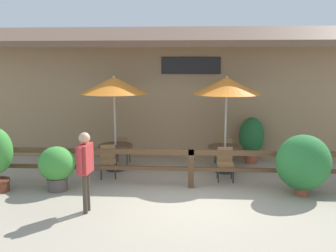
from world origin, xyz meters
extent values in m
plane|color=#9E937F|center=(0.00, 0.00, 0.00)|extent=(60.00, 60.00, 0.00)
cube|color=#997A56|center=(0.00, 4.20, 1.80)|extent=(14.00, 0.40, 3.60)
cube|color=brown|center=(0.00, 3.65, 3.88)|extent=(14.28, 1.48, 0.70)
cube|color=black|center=(-0.04, 3.97, 3.00)|extent=(1.86, 0.04, 0.52)
cube|color=brown|center=(0.00, 1.05, 0.89)|extent=(10.40, 0.14, 0.11)
cube|color=brown|center=(0.00, 1.05, 0.47)|extent=(10.40, 0.10, 0.09)
cube|color=brown|center=(0.00, 1.05, 0.47)|extent=(0.14, 0.14, 0.95)
cylinder|color=#B7B2A8|center=(-2.18, 2.48, 1.15)|extent=(0.06, 0.06, 2.29)
cone|color=orange|center=(-2.18, 2.48, 2.46)|extent=(1.90, 1.90, 0.47)
sphere|color=#B2ADA3|center=(-2.18, 2.48, 2.69)|extent=(0.07, 0.07, 0.07)
cylinder|color=#4C3826|center=(-2.18, 2.48, 0.72)|extent=(0.98, 0.98, 0.05)
cylinder|color=#333333|center=(-2.18, 2.48, 0.35)|extent=(0.07, 0.07, 0.69)
cylinder|color=#333333|center=(-2.18, 2.48, 0.01)|extent=(0.54, 0.54, 0.03)
cube|color=olive|center=(-2.23, 1.73, 0.45)|extent=(0.50, 0.50, 0.05)
cube|color=olive|center=(-2.28, 1.91, 0.67)|extent=(0.40, 0.13, 0.40)
cylinder|color=#2D2D2D|center=(-2.38, 1.50, 0.21)|extent=(0.04, 0.04, 0.42)
cylinder|color=#2D2D2D|center=(-2.01, 1.58, 0.21)|extent=(0.04, 0.04, 0.42)
cylinder|color=#2D2D2D|center=(-2.46, 1.87, 0.21)|extent=(0.04, 0.04, 0.42)
cylinder|color=#2D2D2D|center=(-2.09, 1.95, 0.21)|extent=(0.04, 0.04, 0.42)
cube|color=olive|center=(-2.13, 3.24, 0.45)|extent=(0.44, 0.44, 0.05)
cube|color=olive|center=(-2.14, 3.05, 0.67)|extent=(0.40, 0.06, 0.40)
cylinder|color=#2D2D2D|center=(-1.93, 3.42, 0.21)|extent=(0.04, 0.04, 0.42)
cylinder|color=#2D2D2D|center=(-2.31, 3.44, 0.21)|extent=(0.04, 0.04, 0.42)
cylinder|color=#2D2D2D|center=(-1.95, 3.04, 0.21)|extent=(0.04, 0.04, 0.42)
cylinder|color=#2D2D2D|center=(-2.33, 3.06, 0.21)|extent=(0.04, 0.04, 0.42)
cylinder|color=#B7B2A8|center=(0.95, 2.47, 1.15)|extent=(0.06, 0.06, 2.29)
cone|color=orange|center=(0.95, 2.47, 2.46)|extent=(1.90, 1.90, 0.47)
sphere|color=#B2ADA3|center=(0.95, 2.47, 2.69)|extent=(0.07, 0.07, 0.07)
cylinder|color=#4C3826|center=(0.95, 2.47, 0.72)|extent=(0.98, 0.98, 0.05)
cylinder|color=#333333|center=(0.95, 2.47, 0.35)|extent=(0.07, 0.07, 0.69)
cylinder|color=#333333|center=(0.95, 2.47, 0.01)|extent=(0.54, 0.54, 0.03)
cube|color=olive|center=(0.90, 1.65, 0.45)|extent=(0.42, 0.42, 0.05)
cube|color=olive|center=(0.90, 1.84, 0.67)|extent=(0.40, 0.04, 0.40)
cylinder|color=#2D2D2D|center=(0.71, 1.46, 0.21)|extent=(0.04, 0.04, 0.42)
cylinder|color=#2D2D2D|center=(1.09, 1.46, 0.21)|extent=(0.04, 0.04, 0.42)
cylinder|color=#2D2D2D|center=(0.71, 1.84, 0.21)|extent=(0.04, 0.04, 0.42)
cylinder|color=#2D2D2D|center=(1.09, 1.84, 0.21)|extent=(0.04, 0.04, 0.42)
cube|color=olive|center=(0.97, 3.30, 0.45)|extent=(0.50, 0.50, 0.05)
cube|color=olive|center=(1.01, 3.11, 0.67)|extent=(0.40, 0.12, 0.40)
cylinder|color=#2D2D2D|center=(1.11, 3.52, 0.21)|extent=(0.04, 0.04, 0.42)
cylinder|color=#2D2D2D|center=(0.74, 3.44, 0.21)|extent=(0.04, 0.04, 0.42)
cylinder|color=#2D2D2D|center=(1.19, 3.15, 0.21)|extent=(0.04, 0.04, 0.42)
cylinder|color=#2D2D2D|center=(0.82, 3.07, 0.21)|extent=(0.04, 0.04, 0.42)
cylinder|color=#564C47|center=(-3.24, 0.62, 0.16)|extent=(0.47, 0.47, 0.31)
cylinder|color=#564C47|center=(-3.24, 0.62, 0.29)|extent=(0.51, 0.51, 0.04)
ellipsoid|color=#3D8E38|center=(-3.24, 0.62, 0.67)|extent=(0.88, 0.79, 0.84)
cylinder|color=#9E4C33|center=(2.59, 0.65, 0.12)|extent=(0.28, 0.28, 0.24)
cylinder|color=#9E4C33|center=(2.59, 0.65, 0.22)|extent=(0.31, 0.31, 0.04)
ellipsoid|color=#287033|center=(2.59, 0.65, 0.79)|extent=(1.25, 1.13, 1.30)
cylinder|color=#9E4C33|center=(1.86, 3.55, 0.19)|extent=(0.37, 0.37, 0.37)
cylinder|color=#9E4C33|center=(1.86, 3.55, 0.35)|extent=(0.40, 0.40, 0.04)
ellipsoid|color=#1E5B2D|center=(1.86, 3.55, 0.86)|extent=(0.77, 0.69, 1.14)
cylinder|color=#42382D|center=(-2.14, -0.58, 0.42)|extent=(0.09, 0.09, 0.84)
cylinder|color=#42382D|center=(-2.16, -0.75, 0.42)|extent=(0.09, 0.09, 0.84)
cube|color=#B23333|center=(-2.15, -0.67, 1.14)|extent=(0.24, 0.47, 0.60)
cylinder|color=#B23333|center=(-2.13, -0.41, 1.14)|extent=(0.07, 0.07, 0.57)
cylinder|color=#B23333|center=(-2.17, -0.93, 1.14)|extent=(0.07, 0.07, 0.57)
sphere|color=tan|center=(-2.15, -0.67, 1.57)|extent=(0.23, 0.23, 0.23)
camera|label=1|loc=(0.01, -7.92, 3.02)|focal=40.00mm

